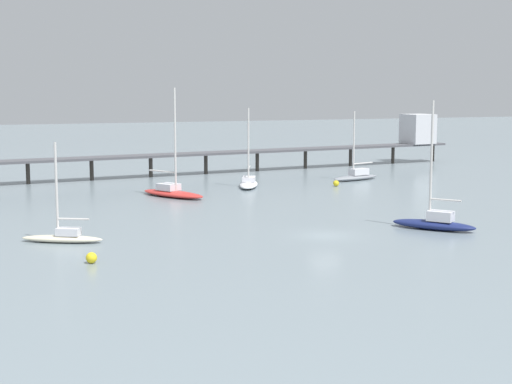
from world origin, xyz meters
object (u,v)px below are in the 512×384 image
at_px(sailboat_navy, 435,221).
at_px(pier, 293,143).
at_px(mooring_buoy_inner, 336,183).
at_px(mooring_buoy_far, 91,258).
at_px(sailboat_red, 172,191).
at_px(sailboat_white, 249,182).
at_px(sailboat_gray, 356,175).
at_px(sailboat_cream, 63,235).

bearing_deg(sailboat_navy, pier, 80.67).
height_order(mooring_buoy_inner, mooring_buoy_far, mooring_buoy_far).
bearing_deg(pier, sailboat_red, -137.25).
distance_m(pier, mooring_buoy_far, 62.64).
height_order(sailboat_white, sailboat_gray, sailboat_white).
xyz_separation_m(sailboat_white, mooring_buoy_inner, (9.95, -3.10, -0.21)).
height_order(sailboat_white, sailboat_cream, sailboat_white).
bearing_deg(sailboat_red, sailboat_cream, -123.49).
xyz_separation_m(pier, sailboat_navy, (-7.92, -48.19, -3.10)).
relative_size(sailboat_white, sailboat_cream, 1.22).
distance_m(sailboat_navy, sailboat_white, 31.88).
height_order(sailboat_white, sailboat_red, sailboat_red).
distance_m(sailboat_gray, mooring_buoy_inner, 6.95).
bearing_deg(sailboat_gray, sailboat_red, -165.67).
height_order(sailboat_navy, sailboat_red, sailboat_red).
distance_m(sailboat_gray, sailboat_cream, 48.35).
bearing_deg(mooring_buoy_far, sailboat_red, 65.82).
relative_size(sailboat_red, mooring_buoy_inner, 16.31).
relative_size(sailboat_gray, mooring_buoy_inner, 12.20).
height_order(sailboat_gray, mooring_buoy_inner, sailboat_gray).
relative_size(sailboat_white, sailboat_red, 0.80).
distance_m(sailboat_red, sailboat_cream, 25.35).
bearing_deg(mooring_buoy_inner, sailboat_white, 162.68).
bearing_deg(sailboat_cream, sailboat_gray, 34.95).
distance_m(sailboat_cream, mooring_buoy_inner, 41.48).
height_order(sailboat_gray, sailboat_cream, sailboat_gray).
bearing_deg(mooring_buoy_inner, pier, 81.57).
relative_size(pier, mooring_buoy_far, 117.19).
relative_size(pier, sailboat_navy, 8.30).
bearing_deg(sailboat_white, sailboat_navy, -81.03).
height_order(sailboat_navy, sailboat_white, sailboat_navy).
bearing_deg(sailboat_cream, pier, 48.84).
xyz_separation_m(pier, sailboat_red, (-23.45, -21.68, -3.15)).
xyz_separation_m(sailboat_white, mooring_buoy_far, (-23.63, -34.07, -0.19)).
relative_size(sailboat_navy, sailboat_cream, 1.40).
relative_size(pier, mooring_buoy_inner, 123.78).
bearing_deg(sailboat_navy, sailboat_white, 98.97).
distance_m(sailboat_navy, mooring_buoy_inner, 28.82).
height_order(sailboat_red, sailboat_cream, sailboat_red).
bearing_deg(sailboat_white, mooring_buoy_inner, -17.32).
bearing_deg(sailboat_navy, sailboat_cream, 169.71).
relative_size(sailboat_white, mooring_buoy_inner, 13.03).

